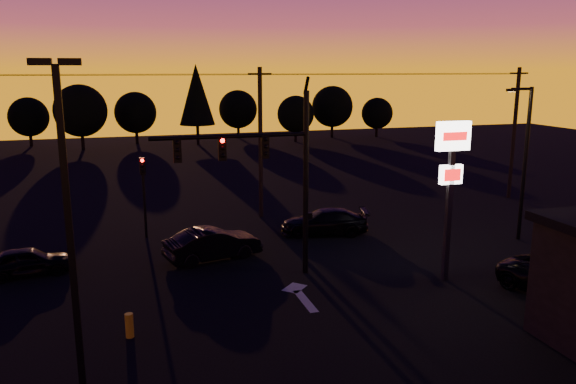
% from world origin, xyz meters
% --- Properties ---
extents(ground, '(120.00, 120.00, 0.00)m').
position_xyz_m(ground, '(0.00, 0.00, 0.00)').
color(ground, black).
rests_on(ground, ground).
extents(lane_arrow, '(1.20, 3.10, 0.01)m').
position_xyz_m(lane_arrow, '(0.50, 1.67, 0.01)').
color(lane_arrow, beige).
rests_on(lane_arrow, ground).
extents(traffic_signal_mast, '(6.79, 0.52, 8.58)m').
position_xyz_m(traffic_signal_mast, '(-0.10, 3.99, 4.94)').
color(traffic_signal_mast, black).
rests_on(traffic_signal_mast, ground).
extents(secondary_signal, '(0.30, 0.31, 4.35)m').
position_xyz_m(secondary_signal, '(-5.00, 11.49, 2.86)').
color(secondary_signal, black).
rests_on(secondary_signal, ground).
extents(parking_lot_light, '(1.25, 0.30, 9.14)m').
position_xyz_m(parking_lot_light, '(-7.50, -3.00, 5.27)').
color(parking_lot_light, black).
rests_on(parking_lot_light, ground).
extents(pylon_sign, '(1.50, 0.28, 6.80)m').
position_xyz_m(pylon_sign, '(7.00, 1.50, 4.91)').
color(pylon_sign, black).
rests_on(pylon_sign, ground).
extents(streetlight, '(1.55, 0.35, 8.00)m').
position_xyz_m(streetlight, '(13.91, 5.50, 4.42)').
color(streetlight, black).
rests_on(streetlight, ground).
extents(utility_pole_1, '(1.40, 0.26, 9.00)m').
position_xyz_m(utility_pole_1, '(2.00, 14.00, 4.59)').
color(utility_pole_1, black).
rests_on(utility_pole_1, ground).
extents(utility_pole_2, '(1.40, 0.26, 9.00)m').
position_xyz_m(utility_pole_2, '(20.00, 14.00, 4.59)').
color(utility_pole_2, black).
rests_on(utility_pole_2, ground).
extents(power_wires, '(36.00, 1.22, 0.07)m').
position_xyz_m(power_wires, '(2.00, 14.00, 8.57)').
color(power_wires, black).
rests_on(power_wires, ground).
extents(bollard, '(0.28, 0.28, 0.84)m').
position_xyz_m(bollard, '(-6.14, -0.13, 0.42)').
color(bollard, '#BF9B13').
rests_on(bollard, ground).
extents(tree_1, '(4.54, 4.54, 5.71)m').
position_xyz_m(tree_1, '(-16.00, 53.00, 3.43)').
color(tree_1, black).
rests_on(tree_1, ground).
extents(tree_2, '(5.77, 5.78, 7.26)m').
position_xyz_m(tree_2, '(-10.00, 48.00, 4.37)').
color(tree_2, black).
rests_on(tree_2, ground).
extents(tree_3, '(4.95, 4.95, 6.22)m').
position_xyz_m(tree_3, '(-4.00, 52.00, 3.75)').
color(tree_3, black).
rests_on(tree_3, ground).
extents(tree_4, '(4.18, 4.18, 9.50)m').
position_xyz_m(tree_4, '(3.00, 49.00, 5.93)').
color(tree_4, black).
rests_on(tree_4, ground).
extents(tree_5, '(4.95, 4.95, 6.22)m').
position_xyz_m(tree_5, '(9.00, 54.00, 3.75)').
color(tree_5, black).
rests_on(tree_5, ground).
extents(tree_6, '(4.54, 4.54, 5.71)m').
position_xyz_m(tree_6, '(15.00, 48.00, 3.43)').
color(tree_6, black).
rests_on(tree_6, ground).
extents(tree_7, '(5.36, 5.36, 6.74)m').
position_xyz_m(tree_7, '(21.00, 51.00, 4.06)').
color(tree_7, black).
rests_on(tree_7, ground).
extents(tree_8, '(4.12, 4.12, 5.19)m').
position_xyz_m(tree_8, '(27.00, 50.00, 3.12)').
color(tree_8, black).
rests_on(tree_8, ground).
extents(car_left, '(3.84, 1.93, 1.26)m').
position_xyz_m(car_left, '(-10.29, 7.25, 0.63)').
color(car_left, black).
rests_on(car_left, ground).
extents(car_mid, '(4.82, 2.65, 1.50)m').
position_xyz_m(car_mid, '(-2.12, 7.00, 0.75)').
color(car_mid, black).
rests_on(car_mid, ground).
extents(car_right, '(5.07, 2.99, 1.38)m').
position_xyz_m(car_right, '(4.42, 9.41, 0.69)').
color(car_right, black).
rests_on(car_right, ground).
extents(suv_parked, '(4.04, 5.47, 1.38)m').
position_xyz_m(suv_parked, '(10.48, -1.50, 0.69)').
color(suv_parked, black).
rests_on(suv_parked, ground).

